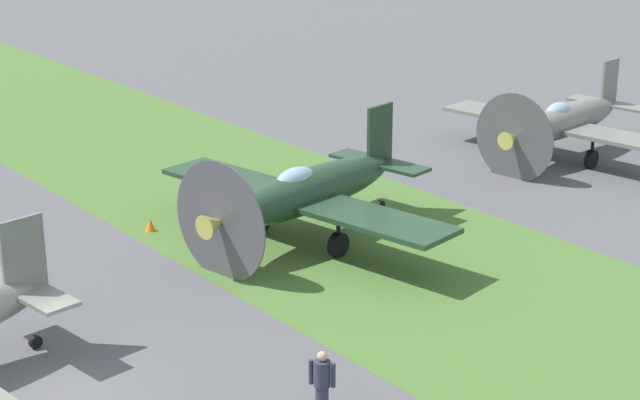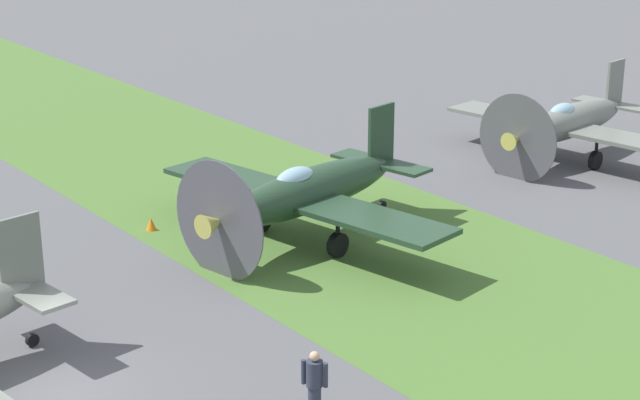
# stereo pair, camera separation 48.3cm
# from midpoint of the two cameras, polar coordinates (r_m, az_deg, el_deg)

# --- Properties ---
(ground_plane) EXTENTS (160.00, 160.00, 0.00)m
(ground_plane) POSITION_cam_midpoint_polar(r_m,az_deg,el_deg) (26.16, -13.91, -10.19)
(ground_plane) COLOR #515154
(grass_verge) EXTENTS (120.00, 11.00, 0.01)m
(grass_verge) POSITION_cam_midpoint_polar(r_m,az_deg,el_deg) (32.28, 6.10, -3.98)
(grass_verge) COLOR #476B2D
(grass_verge) RESTS_ON ground
(airplane_wingman) EXTENTS (11.48, 9.15, 4.06)m
(airplane_wingman) POSITION_cam_midpoint_polar(r_m,az_deg,el_deg) (34.16, -0.33, 0.47)
(airplane_wingman) COLOR #233D28
(airplane_wingman) RESTS_ON ground
(airplane_trail) EXTENTS (10.76, 8.55, 3.81)m
(airplane_trail) POSITION_cam_midpoint_polar(r_m,az_deg,el_deg) (44.43, 13.59, 4.13)
(airplane_trail) COLOR slate
(airplane_trail) RESTS_ON ground
(ground_crew_chief) EXTENTS (0.54, 0.40, 1.73)m
(ground_crew_chief) POSITION_cam_midpoint_polar(r_m,az_deg,el_deg) (23.94, 0.29, -9.97)
(ground_crew_chief) COLOR #2D3342
(ground_crew_chief) RESTS_ON ground
(runway_marker_cone) EXTENTS (0.36, 0.36, 0.44)m
(runway_marker_cone) POSITION_cam_midpoint_polar(r_m,az_deg,el_deg) (35.98, -8.76, -1.29)
(runway_marker_cone) COLOR orange
(runway_marker_cone) RESTS_ON ground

